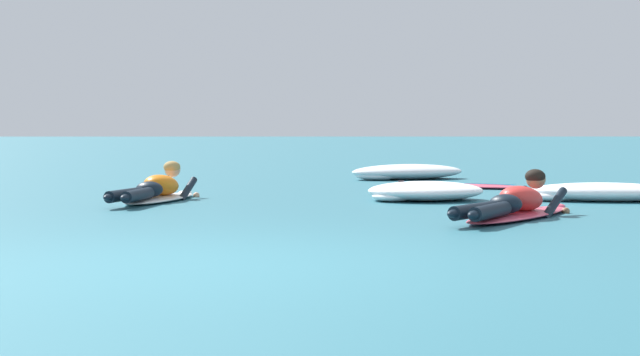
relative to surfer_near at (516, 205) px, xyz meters
The scene contains 7 objects.
ground_plane 7.17m from the surfer_near, 113.53° to the left, with size 120.00×120.00×0.00m, color #2D6B7A.
surfer_near is the anchor object (origin of this frame).
surfer_far 4.66m from the surfer_near, 150.30° to the left, with size 0.93×2.45×0.53m.
drifting_surfboard 5.08m from the surfer_near, 89.08° to the left, with size 2.19×1.54×0.16m.
whitewater_front 7.45m from the surfer_near, 93.28° to the left, with size 2.28×1.63×0.27m.
whitewater_mid_left 2.59m from the surfer_near, 104.54° to the left, with size 1.60×1.31×0.24m.
whitewater_mid_right 2.84m from the surfer_near, 55.98° to the left, with size 2.03×1.02×0.24m.
Camera 1 is at (0.77, -7.01, 0.98)m, focal length 57.27 mm.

